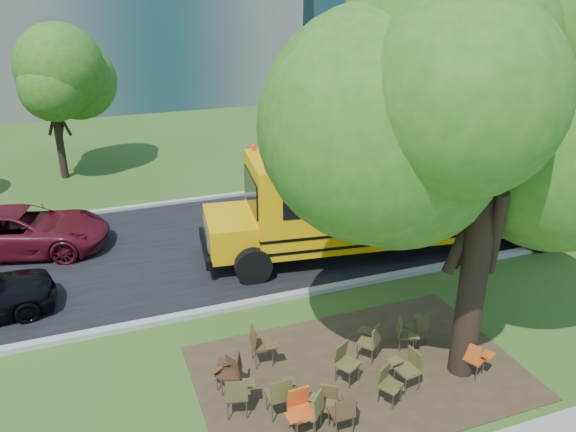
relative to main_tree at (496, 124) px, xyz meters
name	(u,v)px	position (x,y,z in m)	size (l,w,h in m)	color
ground	(308,369)	(-3.13, 1.21, -5.54)	(160.00, 160.00, 0.00)	#2A4A17
dirt_patch	(359,372)	(-2.13, 0.71, -5.52)	(7.00, 4.50, 0.03)	#382819
asphalt_road	(228,242)	(-3.13, 8.21, -5.52)	(80.00, 8.00, 0.04)	black
kerb_near	(266,300)	(-3.13, 4.21, -5.47)	(80.00, 0.25, 0.14)	gray
kerb_far	(201,199)	(-3.13, 12.31, -5.47)	(80.00, 0.25, 0.14)	gray
bg_tree_2	(50,80)	(-8.13, 17.21, -1.33)	(4.80, 4.80, 6.62)	black
bg_tree_3	(357,52)	(4.87, 15.21, -0.51)	(5.60, 5.60, 7.84)	black
bg_tree_4	(513,63)	(12.87, 14.21, -1.20)	(5.00, 5.00, 6.85)	black
main_tree	(496,124)	(0.00, 0.00, 0.00)	(7.20, 7.20, 9.15)	black
school_bus	(431,190)	(2.96, 5.88, -3.69)	(13.34, 4.49, 3.20)	#E09D07
chair_0	(238,393)	(-4.97, 0.34, -4.96)	(0.70, 0.54, 0.93)	#453E1D
chair_1	(281,393)	(-4.20, 0.03, -4.95)	(0.62, 0.56, 0.95)	#443F1D
chair_2	(312,407)	(-3.77, -0.52, -4.97)	(0.62, 0.78, 0.91)	brown
chair_3	(300,408)	(-4.00, -0.47, -4.96)	(0.61, 0.57, 0.94)	#C54B15
chair_4	(344,410)	(-3.24, -0.78, -5.00)	(0.57, 0.51, 0.88)	#442C18
chair_5	(388,382)	(-2.05, -0.34, -5.01)	(0.57, 0.70, 0.85)	#49431F
chair_6	(409,365)	(-1.40, -0.07, -4.97)	(0.62, 0.62, 0.92)	#4E4A21
chair_7	(474,356)	(0.07, -0.28, -4.98)	(0.74, 0.61, 0.91)	#C34B14
chair_8	(233,369)	(-4.86, 1.10, -5.00)	(0.55, 0.70, 0.88)	#3C2315
chair_9	(228,370)	(-4.95, 1.17, -5.05)	(0.65, 0.54, 0.80)	#472E19
chair_10	(260,342)	(-4.08, 1.73, -4.94)	(0.57, 0.67, 0.97)	#50361C
chair_11	(371,339)	(-1.69, 1.04, -4.98)	(0.61, 0.78, 0.91)	#4A4620
chair_12	(404,332)	(-0.80, 1.10, -5.04)	(0.51, 0.65, 0.81)	#4E4A22
chair_13	(419,325)	(-0.34, 1.20, -5.02)	(0.57, 0.60, 0.84)	#48451F
chair_14	(326,401)	(-3.40, -0.36, -5.06)	(0.66, 0.52, 0.78)	brown
chair_15	(345,360)	(-2.57, 0.55, -4.98)	(0.61, 0.74, 0.91)	#504B22
bg_car_red	(23,231)	(-9.32, 9.81, -4.81)	(2.41, 5.22, 1.45)	#520E18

